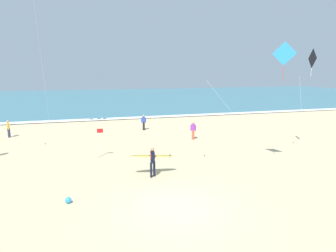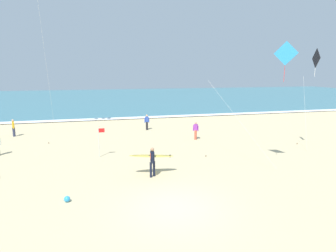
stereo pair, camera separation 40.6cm
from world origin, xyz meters
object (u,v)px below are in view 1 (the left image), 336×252
at_px(kite_diamond_charcoal_far, 312,61).
at_px(lifeguard_flag, 98,140).
at_px(beach_ball, 68,200).
at_px(surfer_lead, 152,158).
at_px(bystander_yellow_top, 9,129).
at_px(kite_diamond_cobalt_near, 282,58).
at_px(bystander_purple_top, 193,130).
at_px(bystander_blue_top, 144,122).

bearing_deg(kite_diamond_charcoal_far, lifeguard_flag, 171.75).
distance_m(lifeguard_flag, beach_ball, 6.85).
height_order(surfer_lead, lifeguard_flag, lifeguard_flag).
bearing_deg(beach_ball, surfer_lead, 27.54).
bearing_deg(bystander_yellow_top, kite_diamond_cobalt_near, -37.32).
distance_m(kite_diamond_cobalt_near, bystander_purple_top, 10.48).
height_order(bystander_purple_top, bystander_yellow_top, same).
height_order(kite_diamond_cobalt_near, bystander_blue_top, kite_diamond_cobalt_near).
bearing_deg(bystander_purple_top, kite_diamond_cobalt_near, -76.38).
height_order(bystander_yellow_top, lifeguard_flag, lifeguard_flag).
distance_m(surfer_lead, bystander_yellow_top, 16.48).
height_order(lifeguard_flag, beach_ball, lifeguard_flag).
height_order(bystander_yellow_top, beach_ball, bystander_yellow_top).
distance_m(kite_diamond_cobalt_near, bystander_blue_top, 15.73).
bearing_deg(bystander_purple_top, surfer_lead, -125.20).
bearing_deg(kite_diamond_charcoal_far, bystander_yellow_top, 155.06).
xyz_separation_m(kite_diamond_cobalt_near, beach_ball, (-11.74, -1.35, -6.50)).
xyz_separation_m(kite_diamond_cobalt_near, kite_diamond_charcoal_far, (4.87, 3.05, -0.03)).
distance_m(bystander_purple_top, beach_ball, 13.81).
height_order(kite_diamond_cobalt_near, bystander_yellow_top, kite_diamond_cobalt_near).
bearing_deg(bystander_purple_top, bystander_yellow_top, 161.93).
xyz_separation_m(kite_diamond_charcoal_far, beach_ball, (-16.61, -4.40, -6.48)).
bearing_deg(kite_diamond_charcoal_far, kite_diamond_cobalt_near, -147.93).
xyz_separation_m(kite_diamond_cobalt_near, bystander_yellow_top, (-17.87, 13.62, -5.83)).
bearing_deg(lifeguard_flag, bystander_purple_top, 21.55).
distance_m(bystander_purple_top, lifeguard_flag, 8.79).
relative_size(bystander_purple_top, beach_ball, 5.68).
height_order(surfer_lead, beach_ball, surfer_lead).
relative_size(surfer_lead, beach_ball, 9.28).
height_order(kite_diamond_cobalt_near, bystander_purple_top, kite_diamond_cobalt_near).
relative_size(bystander_blue_top, lifeguard_flag, 0.76).
bearing_deg(lifeguard_flag, surfer_lead, -56.35).
height_order(kite_diamond_charcoal_far, bystander_blue_top, kite_diamond_charcoal_far).
bearing_deg(bystander_yellow_top, kite_diamond_charcoal_far, -24.94).
bearing_deg(kite_diamond_charcoal_far, bystander_blue_top, 134.70).
bearing_deg(surfer_lead, bystander_blue_top, 81.64).
bearing_deg(bystander_yellow_top, bystander_blue_top, -0.43).
relative_size(bystander_yellow_top, beach_ball, 5.68).
bearing_deg(surfer_lead, bystander_yellow_top, 129.66).
xyz_separation_m(kite_diamond_cobalt_near, bystander_purple_top, (-2.05, 8.46, -5.83)).
distance_m(bystander_yellow_top, beach_ball, 16.19).
height_order(kite_diamond_cobalt_near, beach_ball, kite_diamond_cobalt_near).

